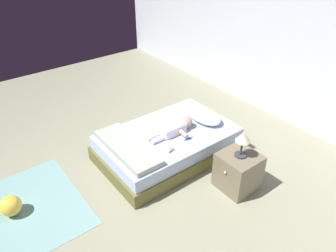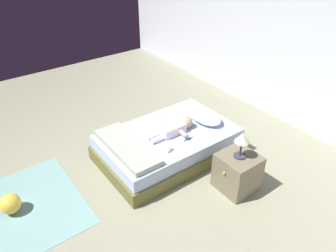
# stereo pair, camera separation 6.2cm
# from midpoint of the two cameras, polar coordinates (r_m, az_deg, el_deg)

# --- Properties ---
(ground_plane) EXTENTS (8.00, 8.00, 0.00)m
(ground_plane) POSITION_cam_midpoint_polar(r_m,az_deg,el_deg) (3.99, -9.36, -10.74)
(ground_plane) COLOR gray
(wall_behind_bed) EXTENTS (8.00, 0.12, 2.70)m
(wall_behind_bed) POSITION_cam_midpoint_polar(r_m,az_deg,el_deg) (5.15, 20.91, 15.29)
(wall_behind_bed) COLOR silver
(wall_behind_bed) RESTS_ON ground_plane
(bed) EXTENTS (1.14, 1.79, 0.37)m
(bed) POSITION_cam_midpoint_polar(r_m,az_deg,el_deg) (4.33, 0.41, -3.20)
(bed) COLOR brown
(bed) RESTS_ON ground_plane
(pillow) EXTENTS (0.56, 0.34, 0.14)m
(pillow) POSITION_cam_midpoint_polar(r_m,az_deg,el_deg) (4.47, 6.87, 1.78)
(pillow) COLOR white
(pillow) RESTS_ON bed
(baby) EXTENTS (0.50, 0.67, 0.17)m
(baby) POSITION_cam_midpoint_polar(r_m,az_deg,el_deg) (4.20, 1.71, -0.28)
(baby) COLOR white
(baby) RESTS_ON bed
(toothbrush) EXTENTS (0.02, 0.13, 0.02)m
(toothbrush) POSITION_cam_midpoint_polar(r_m,az_deg,el_deg) (4.10, 4.08, -2.21)
(toothbrush) COLOR blue
(toothbrush) RESTS_ON bed
(nightstand) EXTENTS (0.43, 0.46, 0.46)m
(nightstand) POSITION_cam_midpoint_polar(r_m,az_deg,el_deg) (3.90, 12.59, -7.94)
(nightstand) COLOR #6D624C
(nightstand) RESTS_ON ground_plane
(lamp) EXTENTS (0.17, 0.17, 0.32)m
(lamp) POSITION_cam_midpoint_polar(r_m,az_deg,el_deg) (3.62, 13.46, -2.37)
(lamp) COLOR #333338
(lamp) RESTS_ON nightstand
(rug) EXTENTS (1.37, 1.15, 0.01)m
(rug) POSITION_cam_midpoint_polar(r_m,az_deg,el_deg) (4.03, -23.32, -13.07)
(rug) COLOR #729C99
(rug) RESTS_ON ground_plane
(toy_ball) EXTENTS (0.23, 0.23, 0.23)m
(toy_ball) POSITION_cam_midpoint_polar(r_m,az_deg,el_deg) (3.97, -25.72, -12.28)
(toy_ball) COLOR yellow
(toy_ball) RESTS_ON rug
(blanket) EXTENTS (1.02, 0.37, 0.07)m
(blanket) POSITION_cam_midpoint_polar(r_m,az_deg,el_deg) (3.92, -6.85, -3.73)
(blanket) COLOR #99A493
(blanket) RESTS_ON bed
(baby_bottle) EXTENTS (0.07, 0.10, 0.07)m
(baby_bottle) POSITION_cam_midpoint_polar(r_m,az_deg,el_deg) (3.87, 0.67, -4.17)
(baby_bottle) COLOR white
(baby_bottle) RESTS_ON bed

